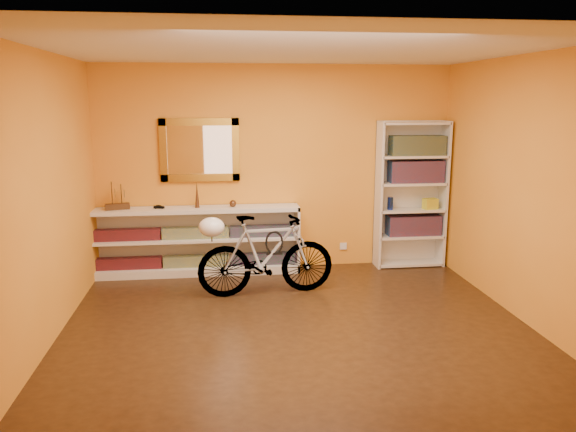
{
  "coord_description": "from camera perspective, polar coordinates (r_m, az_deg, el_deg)",
  "views": [
    {
      "loc": [
        -0.71,
        -5.07,
        2.17
      ],
      "look_at": [
        0.0,
        0.7,
        0.95
      ],
      "focal_mm": 34.87,
      "sensor_mm": 36.0,
      "label": 1
    }
  ],
  "objects": [
    {
      "name": "travel_mug",
      "position": [
        7.35,
        10.39,
        1.28
      ],
      "size": [
        0.07,
        0.07,
        0.16
      ],
      "primitive_type": "cylinder",
      "color": "navy",
      "rests_on": "bookcase"
    },
    {
      "name": "helmet",
      "position": [
        6.11,
        -7.8,
        -1.13
      ],
      "size": [
        0.28,
        0.27,
        0.21
      ],
      "primitive_type": "ellipsoid",
      "color": "white",
      "rests_on": "bicycle"
    },
    {
      "name": "red_tin",
      "position": [
        7.33,
        11.09,
        6.9
      ],
      "size": [
        0.19,
        0.19,
        0.2
      ],
      "primitive_type": "cube",
      "rotation": [
        0.0,
        0.0,
        -0.21
      ],
      "color": "maroon",
      "rests_on": "bookcase"
    },
    {
      "name": "bicycle",
      "position": [
        6.27,
        -2.23,
        -3.99
      ],
      "size": [
        0.55,
        1.6,
        0.92
      ],
      "primitive_type": "imported",
      "rotation": [
        0.0,
        0.0,
        1.67
      ],
      "color": "silver",
      "rests_on": "floor"
    },
    {
      "name": "right_wall",
      "position": [
        5.94,
        23.05,
        2.48
      ],
      "size": [
        0.01,
        4.0,
        2.6
      ],
      "primitive_type": "cube",
      "color": "orange",
      "rests_on": "ground"
    },
    {
      "name": "floor",
      "position": [
        5.56,
        0.9,
        -11.16
      ],
      "size": [
        4.5,
        4.0,
        0.01
      ],
      "primitive_type": "cube",
      "color": "black",
      "rests_on": "ground"
    },
    {
      "name": "cd_row_upper",
      "position": [
        7.07,
        -9.41,
        -1.7
      ],
      "size": [
        2.5,
        0.13,
        0.14
      ],
      "primitive_type": "cube",
      "color": "navy",
      "rests_on": "console_unit"
    },
    {
      "name": "back_wall",
      "position": [
        7.17,
        -1.28,
        4.87
      ],
      "size": [
        4.5,
        0.01,
        2.6
      ],
      "primitive_type": "cube",
      "color": "orange",
      "rests_on": "ground"
    },
    {
      "name": "u_lock",
      "position": [
        6.25,
        -1.41,
        -2.72
      ],
      "size": [
        0.2,
        0.02,
        0.2
      ],
      "primitive_type": "torus",
      "rotation": [
        1.57,
        0.0,
        0.0
      ],
      "color": "black",
      "rests_on": "bicycle"
    },
    {
      "name": "decorative_orb",
      "position": [
        7.01,
        -5.64,
        1.28
      ],
      "size": [
        0.09,
        0.09,
        0.09
      ],
      "primitive_type": "sphere",
      "color": "#4F301B",
      "rests_on": "console_unit"
    },
    {
      "name": "left_wall",
      "position": [
        5.37,
        -23.62,
        1.53
      ],
      "size": [
        0.01,
        4.0,
        2.6
      ],
      "primitive_type": "cube",
      "color": "orange",
      "rests_on": "ground"
    },
    {
      "name": "book_row_c",
      "position": [
        7.38,
        13.03,
        7.03
      ],
      "size": [
        0.7,
        0.22,
        0.25
      ],
      "primitive_type": "cube",
      "color": "#173950",
      "rests_on": "bookcase"
    },
    {
      "name": "console_unit",
      "position": [
        7.11,
        -9.37,
        -2.52
      ],
      "size": [
        2.6,
        0.35,
        0.85
      ],
      "primitive_type": null,
      "color": "silver",
      "rests_on": "floor"
    },
    {
      "name": "book_row_b",
      "position": [
        7.41,
        12.91,
        4.45
      ],
      "size": [
        0.7,
        0.22,
        0.28
      ],
      "primitive_type": "cube",
      "color": "maroon",
      "rests_on": "bookcase"
    },
    {
      "name": "cd_row_lower",
      "position": [
        7.16,
        -9.31,
        -4.54
      ],
      "size": [
        2.5,
        0.13,
        0.14
      ],
      "primitive_type": "cube",
      "color": "black",
      "rests_on": "console_unit"
    },
    {
      "name": "yellow_bag",
      "position": [
        7.51,
        14.3,
        1.22
      ],
      "size": [
        0.2,
        0.15,
        0.14
      ],
      "primitive_type": "cube",
      "rotation": [
        0.0,
        0.0,
        0.2
      ],
      "color": "yellow",
      "rests_on": "bookcase"
    },
    {
      "name": "ceiling",
      "position": [
        5.14,
        0.99,
        16.7
      ],
      "size": [
        4.5,
        4.0,
        0.01
      ],
      "primitive_type": "cube",
      "color": "silver",
      "rests_on": "ground"
    },
    {
      "name": "model_ship",
      "position": [
        7.09,
        -17.07,
        2.01
      ],
      "size": [
        0.31,
        0.18,
        0.34
      ],
      "primitive_type": null,
      "rotation": [
        0.0,
        0.0,
        0.25
      ],
      "color": "#392210",
      "rests_on": "console_unit"
    },
    {
      "name": "book_row_a",
      "position": [
        7.53,
        12.66,
        -0.91
      ],
      "size": [
        0.7,
        0.22,
        0.26
      ],
      "primitive_type": "cube",
      "color": "maroon",
      "rests_on": "bookcase"
    },
    {
      "name": "wall_socket",
      "position": [
        7.49,
        5.65,
        -3.07
      ],
      "size": [
        0.09,
        0.02,
        0.09
      ],
      "primitive_type": "cube",
      "color": "silver",
      "rests_on": "back_wall"
    },
    {
      "name": "bookcase",
      "position": [
        7.44,
        12.44,
        2.12
      ],
      "size": [
        0.9,
        0.3,
        1.9
      ],
      "primitive_type": null,
      "color": "silver",
      "rests_on": "floor"
    },
    {
      "name": "bronze_ornament",
      "position": [
        6.99,
        -9.26,
        2.17
      ],
      "size": [
        0.06,
        0.06,
        0.33
      ],
      "primitive_type": "cone",
      "color": "#4F301B",
      "rests_on": "console_unit"
    },
    {
      "name": "gilt_mirror",
      "position": [
        7.07,
        -8.99,
        6.67
      ],
      "size": [
        0.98,
        0.06,
        0.78
      ],
      "primitive_type": "cube",
      "color": "olive",
      "rests_on": "back_wall"
    },
    {
      "name": "toy_car",
      "position": [
        7.05,
        -13.0,
        0.76
      ],
      "size": [
        0.0,
        0.01,
        0.0
      ],
      "primitive_type": "imported",
      "rotation": [
        0.0,
        0.0,
        1.4
      ],
      "color": "black",
      "rests_on": "console_unit"
    }
  ]
}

